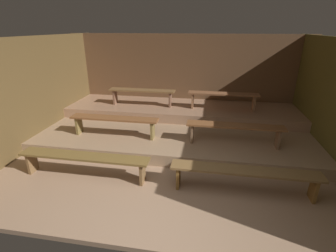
% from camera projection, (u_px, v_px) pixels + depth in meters
% --- Properties ---
extents(ground, '(7.09, 5.65, 0.08)m').
position_uv_depth(ground, '(173.00, 149.00, 5.71)').
color(ground, '#A38063').
extents(wall_back, '(7.09, 0.06, 2.39)m').
position_uv_depth(wall_back, '(185.00, 76.00, 7.49)').
color(wall_back, brown).
rests_on(wall_back, ground).
extents(wall_left, '(0.06, 5.65, 2.39)m').
position_uv_depth(wall_left, '(37.00, 91.00, 5.74)').
color(wall_left, brown).
rests_on(wall_left, ground).
extents(platform_lower, '(6.29, 3.29, 0.25)m').
position_uv_depth(platform_lower, '(177.00, 130.00, 6.36)').
color(platform_lower, tan).
rests_on(platform_lower, ground).
extents(platform_middle, '(6.29, 1.60, 0.25)m').
position_uv_depth(platform_middle, '(182.00, 110.00, 7.04)').
color(platform_middle, '#A77C5E').
rests_on(platform_middle, platform_lower).
extents(bench_floor_left, '(2.39, 0.30, 0.44)m').
position_uv_depth(bench_floor_left, '(84.00, 159.00, 4.46)').
color(bench_floor_left, brown).
rests_on(bench_floor_left, ground).
extents(bench_floor_right, '(2.39, 0.30, 0.44)m').
position_uv_depth(bench_floor_right, '(244.00, 174.00, 4.03)').
color(bench_floor_right, brown).
rests_on(bench_floor_right, ground).
extents(bench_lower_left, '(1.99, 0.30, 0.44)m').
position_uv_depth(bench_lower_left, '(114.00, 121.00, 5.58)').
color(bench_lower_left, brown).
rests_on(bench_lower_left, platform_lower).
extents(bench_lower_right, '(1.99, 0.30, 0.44)m').
position_uv_depth(bench_lower_right, '(235.00, 129.00, 5.16)').
color(bench_lower_right, brown).
rests_on(bench_lower_right, platform_lower).
extents(bench_middle_left, '(1.84, 0.30, 0.44)m').
position_uv_depth(bench_middle_left, '(142.00, 93.00, 6.95)').
color(bench_middle_left, brown).
rests_on(bench_middle_left, platform_middle).
extents(bench_middle_right, '(1.84, 0.30, 0.44)m').
position_uv_depth(bench_middle_right, '(223.00, 96.00, 6.60)').
color(bench_middle_right, brown).
rests_on(bench_middle_right, platform_middle).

